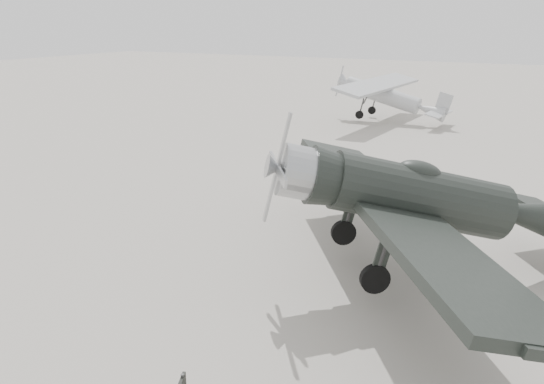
# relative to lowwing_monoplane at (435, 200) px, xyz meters

# --- Properties ---
(ground) EXTENTS (160.00, 160.00, 0.00)m
(ground) POSITION_rel_lowwing_monoplane_xyz_m (-3.57, 0.34, -2.24)
(ground) COLOR #A59D92
(ground) RESTS_ON ground
(lowwing_monoplane) EXTENTS (10.74, 11.92, 4.24)m
(lowwing_monoplane) POSITION_rel_lowwing_monoplane_xyz_m (0.00, 0.00, 0.00)
(lowwing_monoplane) COLOR black
(lowwing_monoplane) RESTS_ON ground
(highwing_monoplane) EXTENTS (8.03, 11.31, 3.20)m
(highwing_monoplane) POSITION_rel_lowwing_monoplane_xyz_m (-7.76, 22.37, -0.24)
(highwing_monoplane) COLOR #999C9E
(highwing_monoplane) RESTS_ON ground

